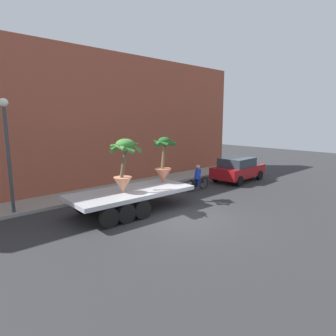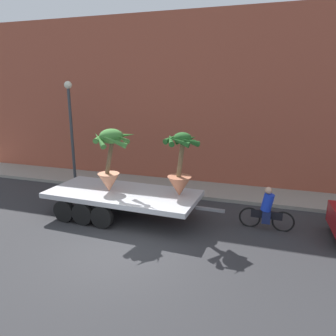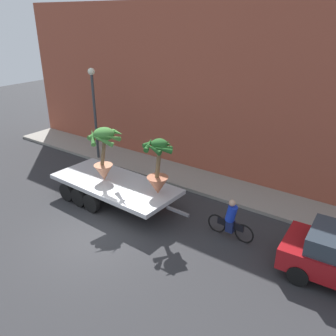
{
  "view_description": "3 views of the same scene",
  "coord_description": "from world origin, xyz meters",
  "px_view_note": "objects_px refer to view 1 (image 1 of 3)",
  "views": [
    {
      "loc": [
        -8.46,
        -8.03,
        4.16
      ],
      "look_at": [
        1.85,
        3.16,
        1.54
      ],
      "focal_mm": 30.79,
      "sensor_mm": 36.0,
      "label": 1
    },
    {
      "loc": [
        3.92,
        -7.77,
        4.82
      ],
      "look_at": [
        0.3,
        3.25,
        1.78
      ],
      "focal_mm": 34.11,
      "sensor_mm": 36.0,
      "label": 2
    },
    {
      "loc": [
        8.31,
        -7.07,
        7.42
      ],
      "look_at": [
        0.97,
        3.2,
        1.85
      ],
      "focal_mm": 37.25,
      "sensor_mm": 36.0,
      "label": 3
    }
  ],
  "objects_px": {
    "cyclist": "(198,179)",
    "flatbed_trailer": "(127,196)",
    "street_lamp": "(7,141)",
    "potted_palm_middle": "(124,162)",
    "parked_car": "(238,169)",
    "potted_palm_rear": "(164,162)"
  },
  "relations": [
    {
      "from": "cyclist",
      "to": "flatbed_trailer",
      "type": "bearing_deg",
      "value": -174.18
    },
    {
      "from": "street_lamp",
      "to": "flatbed_trailer",
      "type": "bearing_deg",
      "value": -37.5
    },
    {
      "from": "potted_palm_middle",
      "to": "parked_car",
      "type": "relative_size",
      "value": 0.57
    },
    {
      "from": "potted_palm_middle",
      "to": "cyclist",
      "type": "bearing_deg",
      "value": 6.66
    },
    {
      "from": "potted_palm_rear",
      "to": "parked_car",
      "type": "height_order",
      "value": "potted_palm_rear"
    },
    {
      "from": "parked_car",
      "to": "street_lamp",
      "type": "relative_size",
      "value": 0.85
    },
    {
      "from": "potted_palm_rear",
      "to": "street_lamp",
      "type": "distance_m",
      "value": 6.93
    },
    {
      "from": "potted_palm_rear",
      "to": "potted_palm_middle",
      "type": "distance_m",
      "value": 2.57
    },
    {
      "from": "flatbed_trailer",
      "to": "parked_car",
      "type": "relative_size",
      "value": 1.62
    },
    {
      "from": "cyclist",
      "to": "parked_car",
      "type": "height_order",
      "value": "parked_car"
    },
    {
      "from": "flatbed_trailer",
      "to": "cyclist",
      "type": "height_order",
      "value": "cyclist"
    },
    {
      "from": "potted_palm_middle",
      "to": "potted_palm_rear",
      "type": "bearing_deg",
      "value": 6.81
    },
    {
      "from": "potted_palm_rear",
      "to": "cyclist",
      "type": "xyz_separation_m",
      "value": [
        2.98,
        0.34,
        -1.37
      ]
    },
    {
      "from": "potted_palm_middle",
      "to": "street_lamp",
      "type": "bearing_deg",
      "value": 140.52
    },
    {
      "from": "potted_palm_middle",
      "to": "cyclist",
      "type": "xyz_separation_m",
      "value": [
        5.51,
        0.64,
        -1.64
      ]
    },
    {
      "from": "flatbed_trailer",
      "to": "potted_palm_middle",
      "type": "xyz_separation_m",
      "value": [
        -0.15,
        -0.1,
        1.54
      ]
    },
    {
      "from": "potted_palm_rear",
      "to": "potted_palm_middle",
      "type": "relative_size",
      "value": 0.98
    },
    {
      "from": "potted_palm_rear",
      "to": "potted_palm_middle",
      "type": "bearing_deg",
      "value": -173.19
    },
    {
      "from": "flatbed_trailer",
      "to": "cyclist",
      "type": "relative_size",
      "value": 3.6
    },
    {
      "from": "potted_palm_rear",
      "to": "street_lamp",
      "type": "xyz_separation_m",
      "value": [
        -6.25,
        2.76,
        1.2
      ]
    },
    {
      "from": "flatbed_trailer",
      "to": "potted_palm_rear",
      "type": "xyz_separation_m",
      "value": [
        2.39,
        0.21,
        1.27
      ]
    },
    {
      "from": "potted_palm_rear",
      "to": "parked_car",
      "type": "relative_size",
      "value": 0.56
    }
  ]
}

